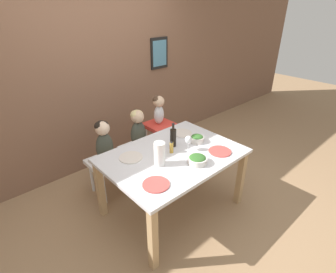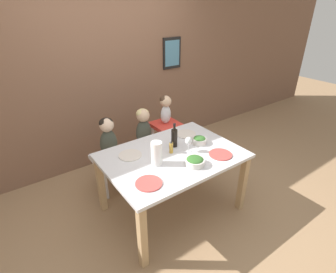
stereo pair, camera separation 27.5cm
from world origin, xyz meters
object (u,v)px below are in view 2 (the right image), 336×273
(person_baby_right, at_px, (166,106))
(dinner_plate_back_right, at_px, (186,134))
(salad_bowl_large, at_px, (195,161))
(salad_bowl_small, at_px, (199,140))
(chair_right_highchair, at_px, (166,133))
(dinner_plate_back_left, at_px, (130,155))
(dinner_plate_front_left, at_px, (149,183))
(chair_far_left, at_px, (111,162))
(chair_far_center, at_px, (145,150))
(wine_glass_near, at_px, (189,141))
(person_child_center, at_px, (143,126))
(person_child_left, at_px, (108,136))
(wine_bottle, at_px, (174,137))
(paper_towel_roll, at_px, (157,153))
(dinner_plate_front_right, at_px, (220,154))

(person_baby_right, height_order, dinner_plate_back_right, person_baby_right)
(salad_bowl_large, distance_m, salad_bowl_small, 0.45)
(chair_right_highchair, relative_size, dinner_plate_back_left, 2.90)
(person_baby_right, height_order, salad_bowl_small, person_baby_right)
(dinner_plate_front_left, bearing_deg, chair_far_left, 85.89)
(chair_far_center, height_order, wine_glass_near, wine_glass_near)
(salad_bowl_large, bearing_deg, person_child_center, 88.16)
(person_child_left, distance_m, person_baby_right, 0.86)
(wine_bottle, height_order, dinner_plate_back_left, wine_bottle)
(wine_glass_near, distance_m, dinner_plate_front_left, 0.69)
(person_baby_right, xyz_separation_m, wine_bottle, (-0.32, -0.63, -0.09))
(person_child_left, distance_m, wine_bottle, 0.82)
(paper_towel_roll, height_order, salad_bowl_small, paper_towel_roll)
(chair_right_highchair, xyz_separation_m, person_baby_right, (-0.00, 0.00, 0.39))
(wine_glass_near, distance_m, dinner_plate_front_right, 0.36)
(dinner_plate_back_right, bearing_deg, person_child_left, 149.06)
(chair_far_center, bearing_deg, dinner_plate_back_right, -56.91)
(salad_bowl_large, xyz_separation_m, dinner_plate_front_left, (-0.53, 0.01, -0.04))
(person_child_left, xyz_separation_m, wine_bottle, (0.52, -0.63, 0.10))
(person_child_center, distance_m, wine_bottle, 0.64)
(chair_far_left, height_order, dinner_plate_front_right, dinner_plate_front_right)
(person_child_center, distance_m, dinner_plate_back_left, 0.70)
(chair_far_center, height_order, person_child_center, person_child_center)
(chair_right_highchair, distance_m, wine_glass_near, 0.91)
(chair_far_center, xyz_separation_m, wine_glass_near, (0.08, -0.81, 0.47))
(chair_far_center, height_order, paper_towel_roll, paper_towel_roll)
(chair_far_center, height_order, dinner_plate_front_left, dinner_plate_front_left)
(chair_right_highchair, height_order, person_child_left, person_child_left)
(chair_right_highchair, height_order, wine_glass_near, wine_glass_near)
(paper_towel_roll, relative_size, dinner_plate_front_left, 1.01)
(chair_right_highchair, distance_m, paper_towel_roll, 1.11)
(paper_towel_roll, bearing_deg, person_child_center, 67.91)
(person_child_left, relative_size, wine_glass_near, 2.95)
(dinner_plate_back_left, bearing_deg, chair_far_left, 92.05)
(person_baby_right, xyz_separation_m, salad_bowl_small, (-0.05, -0.74, -0.16))
(salad_bowl_small, bearing_deg, dinner_plate_front_right, -87.53)
(dinner_plate_front_left, relative_size, dinner_plate_front_right, 1.00)
(person_baby_right, bearing_deg, chair_far_center, -179.66)
(salad_bowl_large, height_order, dinner_plate_back_left, salad_bowl_large)
(chair_right_highchair, bearing_deg, salad_bowl_small, -94.18)
(chair_far_left, height_order, chair_far_center, same)
(person_baby_right, bearing_deg, paper_towel_roll, -129.88)
(dinner_plate_back_left, bearing_deg, dinner_plate_front_left, -100.20)
(dinner_plate_back_left, bearing_deg, wine_bottle, -11.97)
(wine_bottle, bearing_deg, person_child_center, 92.38)
(person_baby_right, xyz_separation_m, paper_towel_roll, (-0.68, -0.82, -0.08))
(wine_glass_near, distance_m, salad_bowl_large, 0.28)
(chair_far_center, distance_m, person_baby_right, 0.65)
(person_baby_right, relative_size, dinner_plate_front_right, 1.61)
(wine_bottle, distance_m, dinner_plate_back_right, 0.34)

